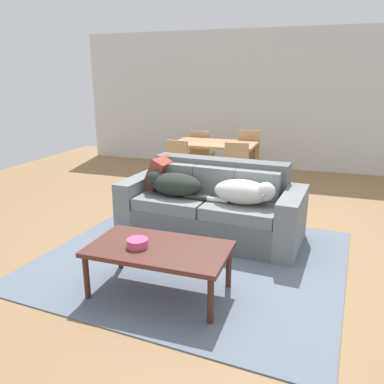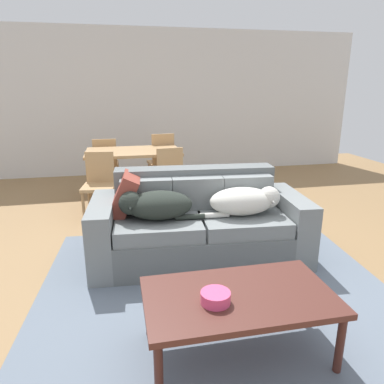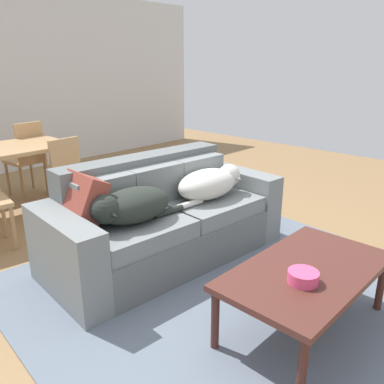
% 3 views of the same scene
% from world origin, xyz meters
% --- Properties ---
extents(ground_plane, '(10.00, 10.00, 0.00)m').
position_xyz_m(ground_plane, '(0.00, 0.00, 0.00)').
color(ground_plane, olive).
extents(back_partition, '(8.00, 0.12, 2.70)m').
position_xyz_m(back_partition, '(0.00, 4.00, 1.35)').
color(back_partition, silver).
rests_on(back_partition, ground).
extents(area_rug, '(3.14, 2.87, 0.01)m').
position_xyz_m(area_rug, '(-0.06, -0.52, 0.01)').
color(area_rug, slate).
rests_on(area_rug, ground).
extents(couch, '(2.13, 1.04, 0.87)m').
position_xyz_m(couch, '(-0.06, 0.16, 0.34)').
color(couch, slate).
rests_on(couch, ground).
extents(dog_on_left_cushion, '(0.78, 0.42, 0.28)m').
position_xyz_m(dog_on_left_cushion, '(-0.50, 0.03, 0.62)').
color(dog_on_left_cushion, '#262D27').
rests_on(dog_on_left_cushion, couch).
extents(dog_on_right_cushion, '(0.78, 0.40, 0.27)m').
position_xyz_m(dog_on_right_cushion, '(0.36, -0.02, 0.62)').
color(dog_on_right_cushion, silver).
rests_on(dog_on_right_cushion, couch).
extents(throw_pillow_by_left_arm, '(0.34, 0.42, 0.43)m').
position_xyz_m(throw_pillow_by_left_arm, '(-0.77, 0.27, 0.67)').
color(throw_pillow_by_left_arm, brown).
rests_on(throw_pillow_by_left_arm, couch).
extents(coffee_table, '(1.18, 0.67, 0.44)m').
position_xyz_m(coffee_table, '(-0.12, -1.24, 0.39)').
color(coffee_table, '#522921').
rests_on(coffee_table, ground).
extents(bowl_on_coffee_table, '(0.18, 0.18, 0.07)m').
position_xyz_m(bowl_on_coffee_table, '(-0.29, -1.30, 0.47)').
color(bowl_on_coffee_table, '#EA4C7F').
rests_on(bowl_on_coffee_table, coffee_table).
extents(dining_table, '(1.34, 0.81, 0.77)m').
position_xyz_m(dining_table, '(-0.59, 2.11, 0.70)').
color(dining_table, tan).
rests_on(dining_table, ground).
extents(dining_chair_near_left, '(0.45, 0.45, 0.86)m').
position_xyz_m(dining_chair_near_left, '(-1.06, 1.48, 0.49)').
color(dining_chair_near_left, tan).
rests_on(dining_chair_near_left, ground).
extents(dining_chair_near_right, '(0.44, 0.44, 0.87)m').
position_xyz_m(dining_chair_near_right, '(-0.11, 1.55, 0.49)').
color(dining_chair_near_right, tan).
rests_on(dining_chair_near_right, ground).
extents(dining_chair_far_left, '(0.40, 0.40, 0.88)m').
position_xyz_m(dining_chair_far_left, '(-1.01, 2.72, 0.50)').
color(dining_chair_far_left, tan).
rests_on(dining_chair_far_left, ground).
extents(dining_chair_far_right, '(0.44, 0.44, 0.94)m').
position_xyz_m(dining_chair_far_right, '(-0.11, 2.64, 0.52)').
color(dining_chair_far_right, tan).
rests_on(dining_chair_far_right, ground).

